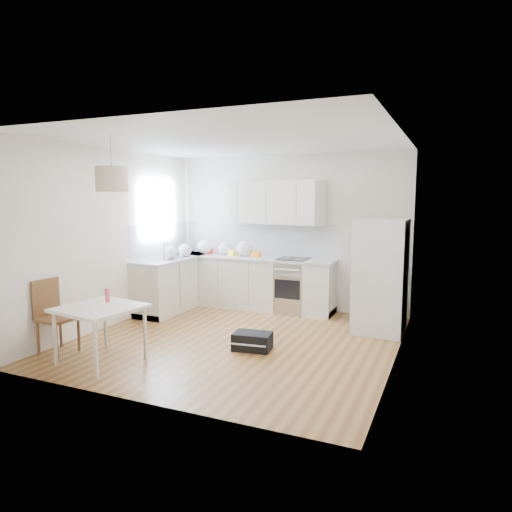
% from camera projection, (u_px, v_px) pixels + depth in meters
% --- Properties ---
extents(floor, '(4.20, 4.20, 0.00)m').
position_uv_depth(floor, '(237.00, 340.00, 6.32)').
color(floor, brown).
rests_on(floor, ground).
extents(ceiling, '(4.20, 4.20, 0.00)m').
position_uv_depth(ceiling, '(236.00, 141.00, 5.97)').
color(ceiling, white).
rests_on(ceiling, wall_back).
extents(wall_back, '(4.20, 0.00, 4.20)m').
position_uv_depth(wall_back, '(288.00, 232.00, 8.05)').
color(wall_back, white).
rests_on(wall_back, floor).
extents(wall_left, '(0.00, 4.20, 4.20)m').
position_uv_depth(wall_left, '(113.00, 238.00, 6.97)').
color(wall_left, white).
rests_on(wall_left, floor).
extents(wall_right, '(0.00, 4.20, 4.20)m').
position_uv_depth(wall_right, '(398.00, 251.00, 5.32)').
color(wall_right, white).
rests_on(wall_right, floor).
extents(window_glassblock, '(0.02, 1.00, 1.00)m').
position_uv_depth(window_glassblock, '(158.00, 210.00, 7.96)').
color(window_glassblock, '#BFE0F9').
rests_on(window_glassblock, wall_left).
extents(cabinets_back, '(3.00, 0.60, 0.88)m').
position_uv_depth(cabinets_back, '(251.00, 283.00, 8.14)').
color(cabinets_back, beige).
rests_on(cabinets_back, floor).
extents(cabinets_left, '(0.60, 1.80, 0.88)m').
position_uv_depth(cabinets_left, '(175.00, 284.00, 8.06)').
color(cabinets_left, beige).
rests_on(cabinets_left, floor).
extents(counter_back, '(3.02, 0.64, 0.04)m').
position_uv_depth(counter_back, '(250.00, 258.00, 8.08)').
color(counter_back, '#B5B8BA').
rests_on(counter_back, cabinets_back).
extents(counter_left, '(0.64, 1.82, 0.04)m').
position_uv_depth(counter_left, '(174.00, 258.00, 8.00)').
color(counter_left, '#B5B8BA').
rests_on(counter_left, cabinets_left).
extents(backsplash_back, '(3.00, 0.01, 0.58)m').
position_uv_depth(backsplash_back, '(257.00, 239.00, 8.30)').
color(backsplash_back, silver).
rests_on(backsplash_back, wall_back).
extents(backsplash_left, '(0.01, 1.80, 0.58)m').
position_uv_depth(backsplash_left, '(160.00, 240.00, 8.08)').
color(backsplash_left, silver).
rests_on(backsplash_left, wall_left).
extents(upper_cabinets, '(1.70, 0.32, 0.75)m').
position_uv_depth(upper_cabinets, '(277.00, 202.00, 7.90)').
color(upper_cabinets, beige).
rests_on(upper_cabinets, wall_back).
extents(range_oven, '(0.50, 0.61, 0.88)m').
position_uv_depth(range_oven, '(293.00, 287.00, 7.82)').
color(range_oven, '#B9BBBE').
rests_on(range_oven, floor).
extents(sink, '(0.50, 0.80, 0.16)m').
position_uv_depth(sink, '(173.00, 258.00, 7.96)').
color(sink, '#B9BBBE').
rests_on(sink, counter_left).
extents(refrigerator, '(0.81, 0.84, 1.66)m').
position_uv_depth(refrigerator, '(382.00, 276.00, 6.65)').
color(refrigerator, silver).
rests_on(refrigerator, floor).
extents(dining_table, '(0.99, 0.99, 0.68)m').
position_uv_depth(dining_table, '(100.00, 312.00, 5.42)').
color(dining_table, beige).
rests_on(dining_table, floor).
extents(dining_chair, '(0.42, 0.42, 0.94)m').
position_uv_depth(dining_chair, '(58.00, 317.00, 5.74)').
color(dining_chair, '#482815').
rests_on(dining_chair, floor).
extents(drink_bottle, '(0.06, 0.06, 0.20)m').
position_uv_depth(drink_bottle, '(107.00, 294.00, 5.63)').
color(drink_bottle, '#E03E60').
rests_on(drink_bottle, dining_table).
extents(gym_bag, '(0.52, 0.37, 0.22)m').
position_uv_depth(gym_bag, '(252.00, 341.00, 5.92)').
color(gym_bag, black).
rests_on(gym_bag, floor).
extents(pendant_lamp, '(0.41, 0.41, 0.29)m').
position_uv_depth(pendant_lamp, '(112.00, 179.00, 5.36)').
color(pendant_lamp, '#BEB292').
rests_on(pendant_lamp, ceiling).
extents(grocery_bag_a, '(0.29, 0.24, 0.26)m').
position_uv_depth(grocery_bag_a, '(205.00, 247.00, 8.43)').
color(grocery_bag_a, silver).
rests_on(grocery_bag_a, counter_back).
extents(grocery_bag_b, '(0.26, 0.22, 0.24)m').
position_uv_depth(grocery_bag_b, '(225.00, 248.00, 8.32)').
color(grocery_bag_b, silver).
rests_on(grocery_bag_b, counter_back).
extents(grocery_bag_c, '(0.29, 0.25, 0.26)m').
position_uv_depth(grocery_bag_c, '(244.00, 249.00, 8.13)').
color(grocery_bag_c, silver).
rests_on(grocery_bag_c, counter_back).
extents(grocery_bag_d, '(0.24, 0.21, 0.22)m').
position_uv_depth(grocery_bag_d, '(185.00, 250.00, 8.10)').
color(grocery_bag_d, silver).
rests_on(grocery_bag_d, counter_back).
extents(grocery_bag_e, '(0.23, 0.20, 0.21)m').
position_uv_depth(grocery_bag_e, '(171.00, 253.00, 7.82)').
color(grocery_bag_e, silver).
rests_on(grocery_bag_e, counter_left).
extents(snack_orange, '(0.15, 0.10, 0.10)m').
position_uv_depth(snack_orange, '(256.00, 254.00, 8.01)').
color(snack_orange, orange).
rests_on(snack_orange, counter_back).
extents(snack_yellow, '(0.17, 0.14, 0.10)m').
position_uv_depth(snack_yellow, '(232.00, 253.00, 8.18)').
color(snack_yellow, '#FFF328').
rests_on(snack_yellow, counter_back).
extents(snack_red, '(0.19, 0.17, 0.11)m').
position_uv_depth(snack_red, '(209.00, 251.00, 8.44)').
color(snack_red, red).
rests_on(snack_red, counter_back).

